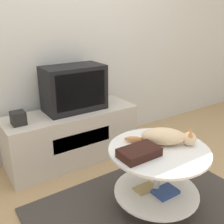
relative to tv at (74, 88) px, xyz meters
The scene contains 9 objects.
ground_plane 1.22m from the tv, 86.86° to the right, with size 12.00×12.00×0.00m, color tan.
wall_back 0.64m from the tv, 78.89° to the left, with size 8.00×0.05×2.60m.
rug 1.22m from the tv, 86.86° to the right, with size 1.63×1.02×0.02m.
tv_stand 0.47m from the tv, 150.37° to the right, with size 1.27×0.45×0.51m.
tv is the anchor object (origin of this frame).
speaker 0.58m from the tv, behind, with size 0.11×0.11×0.11m.
coffee_table 1.12m from the tv, 83.62° to the right, with size 0.70×0.70×0.49m.
dvd_box 1.07m from the tv, 93.45° to the right, with size 0.26×0.16×0.06m.
cat 1.05m from the tv, 78.63° to the right, with size 0.41×0.35×0.12m.
Camera 1 is at (-1.09, -1.20, 1.38)m, focal length 42.00 mm.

